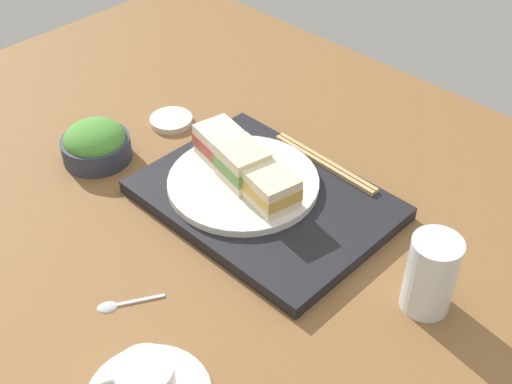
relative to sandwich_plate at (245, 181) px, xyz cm
name	(u,v)px	position (x,y,z in cm)	size (l,w,h in cm)	color
ground_plane	(239,200)	(1.14, 0.40, -4.29)	(140.00, 100.00, 3.00)	brown
serving_tray	(265,200)	(-3.89, -0.33, -1.70)	(37.22, 27.36, 2.18)	black
sandwich_plate	(245,181)	(0.00, 0.00, 0.00)	(23.59, 23.59, 1.22)	silver
sandwich_near	(272,189)	(-6.83, 1.28, 3.10)	(8.18, 7.44, 4.97)	beige
sandwich_middle	(245,163)	(0.00, 0.00, 3.49)	(8.36, 7.63, 5.75)	beige
sandwich_far	(220,143)	(6.83, -1.28, 3.26)	(8.13, 7.61, 5.30)	#EFE5C1
salad_bowl	(96,143)	(24.69, 10.52, 0.22)	(11.50, 11.50, 6.75)	#33384C
chopsticks_pair	(325,163)	(-5.67, -12.54, -0.26)	(20.79, 2.33, 0.70)	tan
drinking_glass	(431,274)	(-32.82, -0.66, 2.90)	(6.56, 6.56, 11.37)	silver
small_sauce_dish	(171,120)	(23.83, -4.93, -2.21)	(7.70, 7.70, 1.15)	silver
teaspoon	(116,304)	(-3.83, 28.02, -2.43)	(5.66, 8.43, 0.80)	silver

